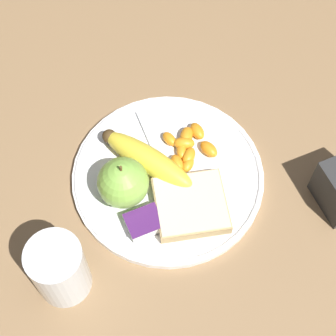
# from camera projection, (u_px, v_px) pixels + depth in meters

# --- Properties ---
(ground_plane) EXTENTS (3.00, 3.00, 0.00)m
(ground_plane) POSITION_uv_depth(u_px,v_px,m) (168.00, 178.00, 0.85)
(ground_plane) COLOR olive
(plate) EXTENTS (0.29, 0.29, 0.01)m
(plate) POSITION_uv_depth(u_px,v_px,m) (168.00, 176.00, 0.84)
(plate) COLOR white
(plate) RESTS_ON ground_plane
(juice_glass) EXTENTS (0.07, 0.07, 0.10)m
(juice_glass) POSITION_uv_depth(u_px,v_px,m) (60.00, 270.00, 0.73)
(juice_glass) COLOR silver
(juice_glass) RESTS_ON ground_plane
(apple) EXTENTS (0.07, 0.07, 0.08)m
(apple) POSITION_uv_depth(u_px,v_px,m) (123.00, 183.00, 0.79)
(apple) COLOR #84BC47
(apple) RESTS_ON plate
(banana) EXTENTS (0.12, 0.15, 0.04)m
(banana) POSITION_uv_depth(u_px,v_px,m) (146.00, 159.00, 0.83)
(banana) COLOR yellow
(banana) RESTS_ON plate
(bread_slice) EXTENTS (0.12, 0.12, 0.02)m
(bread_slice) POSITION_uv_depth(u_px,v_px,m) (191.00, 205.00, 0.80)
(bread_slice) COLOR tan
(bread_slice) RESTS_ON plate
(fork) EXTENTS (0.03, 0.18, 0.00)m
(fork) POSITION_uv_depth(u_px,v_px,m) (166.00, 165.00, 0.84)
(fork) COLOR silver
(fork) RESTS_ON plate
(jam_packet) EXTENTS (0.05, 0.04, 0.02)m
(jam_packet) POSITION_uv_depth(u_px,v_px,m) (144.00, 223.00, 0.79)
(jam_packet) COLOR silver
(jam_packet) RESTS_ON plate
(orange_segment_0) EXTENTS (0.03, 0.04, 0.02)m
(orange_segment_0) POSITION_uv_depth(u_px,v_px,m) (209.00, 149.00, 0.85)
(orange_segment_0) COLOR orange
(orange_segment_0) RESTS_ON plate
(orange_segment_1) EXTENTS (0.02, 0.03, 0.02)m
(orange_segment_1) POSITION_uv_depth(u_px,v_px,m) (197.00, 131.00, 0.86)
(orange_segment_1) COLOR orange
(orange_segment_1) RESTS_ON plate
(orange_segment_2) EXTENTS (0.03, 0.03, 0.01)m
(orange_segment_2) POSITION_uv_depth(u_px,v_px,m) (188.00, 165.00, 0.84)
(orange_segment_2) COLOR orange
(orange_segment_2) RESTS_ON plate
(orange_segment_3) EXTENTS (0.02, 0.03, 0.01)m
(orange_segment_3) POSITION_uv_depth(u_px,v_px,m) (181.00, 151.00, 0.85)
(orange_segment_3) COLOR orange
(orange_segment_3) RESTS_ON plate
(orange_segment_4) EXTENTS (0.02, 0.03, 0.02)m
(orange_segment_4) POSITION_uv_depth(u_px,v_px,m) (169.00, 139.00, 0.86)
(orange_segment_4) COLOR orange
(orange_segment_4) RESTS_ON plate
(orange_segment_5) EXTENTS (0.02, 0.03, 0.02)m
(orange_segment_5) POSITION_uv_depth(u_px,v_px,m) (177.00, 163.00, 0.84)
(orange_segment_5) COLOR orange
(orange_segment_5) RESTS_ON plate
(orange_segment_6) EXTENTS (0.03, 0.04, 0.02)m
(orange_segment_6) POSITION_uv_depth(u_px,v_px,m) (186.00, 136.00, 0.86)
(orange_segment_6) COLOR orange
(orange_segment_6) RESTS_ON plate
(orange_segment_7) EXTENTS (0.04, 0.03, 0.02)m
(orange_segment_7) POSITION_uv_depth(u_px,v_px,m) (184.00, 143.00, 0.85)
(orange_segment_7) COLOR orange
(orange_segment_7) RESTS_ON plate
(orange_segment_8) EXTENTS (0.03, 0.03, 0.02)m
(orange_segment_8) POSITION_uv_depth(u_px,v_px,m) (189.00, 156.00, 0.84)
(orange_segment_8) COLOR orange
(orange_segment_8) RESTS_ON plate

